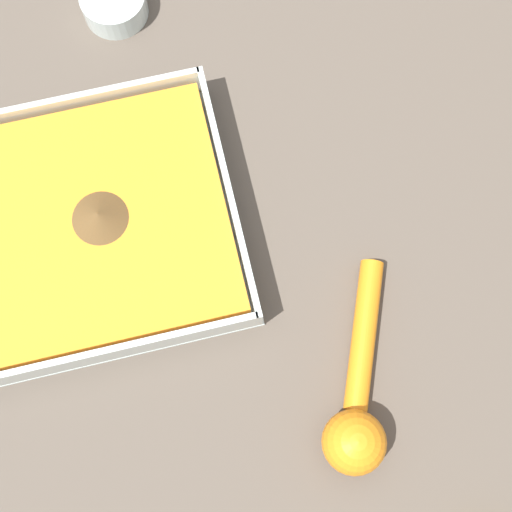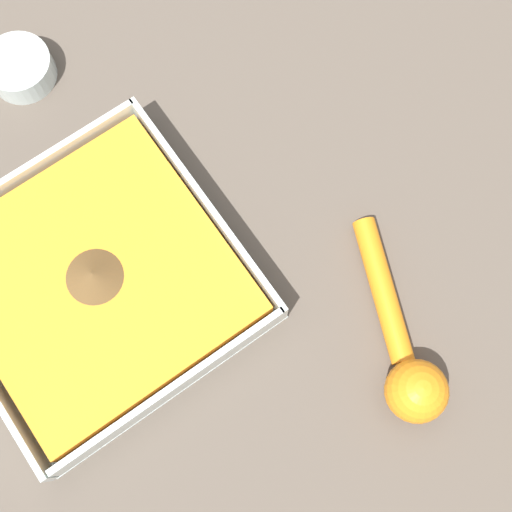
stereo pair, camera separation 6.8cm
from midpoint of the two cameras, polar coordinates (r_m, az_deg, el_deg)
ground_plane at (r=0.73m, az=-15.01°, el=-2.40°), size 4.00×4.00×0.00m
square_dish at (r=0.70m, az=-15.28°, el=-2.57°), size 0.26×0.26×0.05m
spice_bowl at (r=0.82m, az=-20.66°, el=13.46°), size 0.07×0.07×0.03m
lemon_squeezer at (r=0.67m, az=9.18°, el=-8.96°), size 0.19×0.10×0.06m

